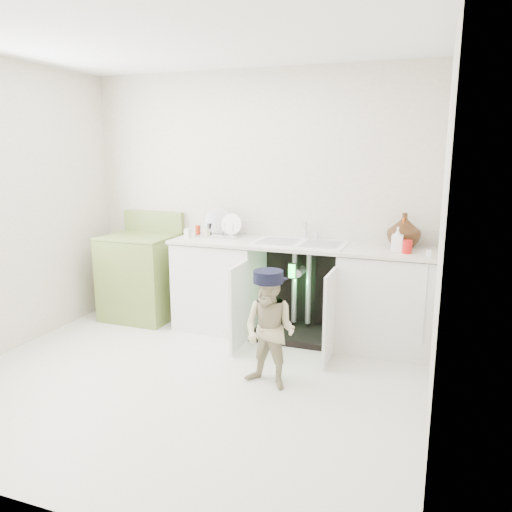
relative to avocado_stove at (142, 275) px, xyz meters
The scene contains 5 objects.
ground 1.71m from the avocado_stove, 45.83° to the right, with size 3.50×3.50×0.00m, color beige.
room_shell 1.83m from the avocado_stove, 45.83° to the right, with size 6.00×5.50×1.26m.
counter_run 1.72m from the avocado_stove, ahead, with size 2.44×1.02×1.20m.
avocado_stove is the anchor object (origin of this frame).
repair_worker 2.06m from the avocado_stove, 30.69° to the right, with size 0.48×0.94×0.89m.
Camera 1 is at (1.72, -3.17, 1.76)m, focal length 35.00 mm.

